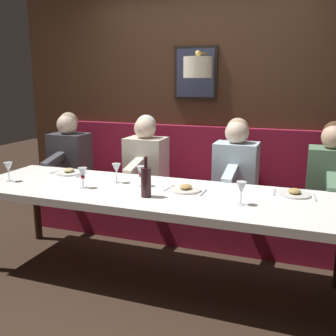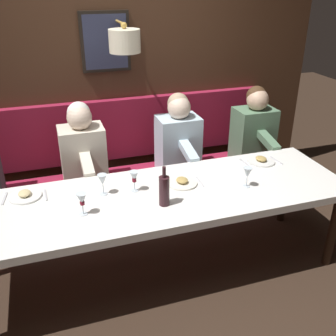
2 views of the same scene
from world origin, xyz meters
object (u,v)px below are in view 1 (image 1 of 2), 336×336
Objects in this scene: diner_near at (236,163)px; diner_far at (69,151)px; wine_glass_1 at (8,168)px; diner_nearest at (331,170)px; wine_glass_3 at (141,172)px; wine_glass_0 at (241,188)px; dining_table at (153,198)px; wine_glass_2 at (116,169)px; wine_bottle at (146,181)px; diner_middle at (146,157)px; wine_glass_4 at (83,174)px.

diner_near is 1.84m from diner_far.
diner_near reaches higher than wine_glass_1.
diner_nearest reaches higher than wine_glass_3.
wine_glass_0 is at bearing 147.92° from diner_nearest.
dining_table is 3.80× the size of diner_nearest.
wine_glass_2 reaches higher than dining_table.
wine_glass_3 is (-0.78, -1.21, 0.04)m from diner_far.
wine_bottle is (-0.28, -0.39, -0.00)m from wine_glass_2.
diner_near is at bearing 90.00° from diner_nearest.
diner_middle is 4.82× the size of wine_glass_3.
diner_middle is (0.88, 0.43, 0.13)m from dining_table.
diner_near is at bearing -24.50° from wine_bottle.
diner_nearest reaches higher than wine_glass_1.
diner_middle is 1.13m from wine_bottle.
diner_nearest is 1.00× the size of diner_middle.
wine_glass_2 is at bearing -37.58° from wine_glass_4.
wine_glass_3 is at bearing -122.85° from diner_far.
wine_glass_0 is at bearing -101.99° from wine_glass_2.
diner_middle is at bearing -38.74° from wine_glass_1.
wine_glass_2 is at bearing 131.24° from diner_near.
diner_far is at bearing 52.65° from wine_bottle.
dining_table is at bearing -153.77° from diner_middle.
wine_glass_1 is at bearing 96.52° from dining_table.
diner_far is 2.64× the size of wine_bottle.
wine_glass_4 is (-0.23, 0.18, -0.00)m from wine_glass_2.
wine_glass_2 is (0.23, 1.08, 0.00)m from wine_glass_0.
diner_middle is at bearing 23.30° from wine_bottle.
diner_near reaches higher than dining_table.
dining_table is 1.62m from diner_far.
diner_far is (0.00, 2.67, 0.00)m from diner_nearest.
diner_nearest is at bearing -90.00° from diner_middle.
diner_middle is at bearing 20.60° from wine_glass_3.
wine_glass_2 is at bearing 71.54° from dining_table.
diner_near reaches higher than wine_bottle.
wine_glass_1 is (-0.14, 1.26, 0.17)m from dining_table.
diner_far is (0.88, 1.35, 0.13)m from dining_table.
wine_glass_2 and wine_glass_3 have the same top height.
diner_nearest is 4.82× the size of wine_glass_1.
wine_glass_1 is (-1.03, -0.09, 0.04)m from diner_far.
dining_table is at bearing -125.88° from wine_glass_3.
wine_bottle is at bearing -126.01° from wine_glass_2.
wine_glass_3 is at bearing -77.56° from wine_glass_1.
diner_far is at bearing 64.32° from wine_glass_0.
wine_glass_0 is (-0.98, -0.21, 0.04)m from diner_near.
wine_glass_3 is at bearing 141.14° from diner_near.
diner_near is 0.92m from diner_middle.
diner_nearest and diner_middle have the same top height.
wine_glass_1 is 1.00× the size of wine_glass_3.
wine_glass_2 is (0.27, -0.88, 0.00)m from wine_glass_1.
wine_glass_2 is (-0.76, -0.97, 0.04)m from diner_far.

